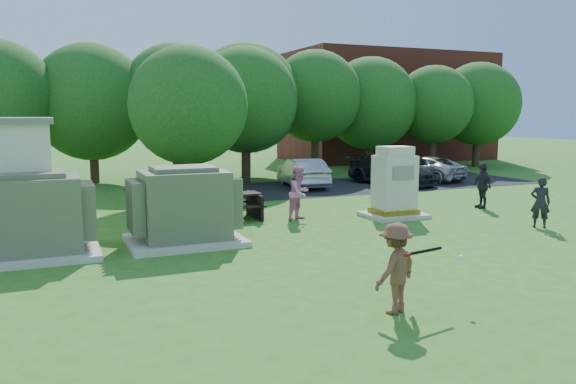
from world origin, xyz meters
name	(u,v)px	position (x,y,z in m)	size (l,w,h in m)	color
ground	(360,275)	(0.00, 0.00, 0.00)	(120.00, 120.00, 0.00)	#2D6619
brick_building	(387,107)	(18.00, 27.00, 4.00)	(15.00, 8.00, 8.00)	maroon
parking_strip	(344,186)	(7.00, 13.50, 0.01)	(20.00, 6.00, 0.01)	#232326
transformer_left	(32,217)	(-6.50, 4.50, 0.97)	(3.00, 2.40, 2.07)	beige
transformer_right	(184,207)	(-2.80, 4.50, 0.97)	(3.00, 2.40, 2.07)	beige
generator_cabinet	(394,186)	(4.54, 5.58, 1.04)	(1.96, 1.60, 2.38)	beige
picnic_table	(229,203)	(-0.71, 7.26, 0.54)	(2.03, 1.52, 0.87)	black
batter	(395,268)	(-0.63, -2.23, 0.80)	(1.03, 0.59, 1.59)	brown
person_by_generator	(540,202)	(7.63, 2.33, 0.78)	(0.57, 0.37, 1.56)	black
person_at_picnic	(299,193)	(1.41, 6.37, 0.89)	(0.86, 0.67, 1.78)	pink
person_walking_right	(482,186)	(8.55, 5.86, 0.84)	(0.98, 0.41, 1.68)	#26262B
car_white	(194,180)	(-0.42, 13.39, 0.62)	(1.47, 3.66, 1.25)	silver
car_silver_a	(303,173)	(4.99, 13.97, 0.69)	(1.46, 4.18, 1.38)	#A6A6AA
car_dark	(391,170)	(9.44, 13.17, 0.69)	(1.93, 4.76, 1.38)	black
car_silver_b	(422,168)	(11.87, 13.99, 0.63)	(2.10, 4.55, 1.26)	#AAA9AE
batting_equipment	(427,253)	(0.00, -2.27, 1.01)	(1.43, 0.29, 0.26)	black
tree_row	(210,100)	(1.75, 18.50, 4.15)	(41.30, 13.30, 7.30)	#47301E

